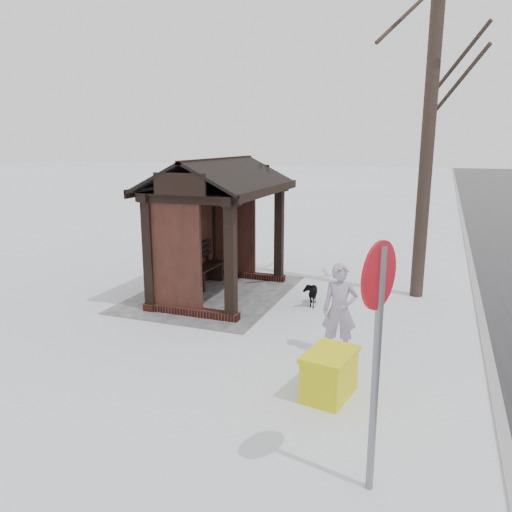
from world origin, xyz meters
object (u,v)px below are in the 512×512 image
Objects in this scene: dog at (310,293)px; road_sign at (377,318)px; pedestrian at (340,310)px; bus_shelter at (213,200)px; tree_near at (438,2)px; grit_bin at (329,374)px.

road_sign is at bearing -81.31° from dog.
pedestrian is at bearing -144.05° from road_sign.
bus_shelter is 1.40× the size of road_sign.
bus_shelter is at bearing 134.22° from pedestrian.
road_sign is (6.94, -0.09, -4.32)m from tree_near.
road_sign is at bearing 34.49° from grit_bin.
dog is 0.25× the size of road_sign.
grit_bin reaches higher than dog.
dog is at bearing -151.86° from grit_bin.
bus_shelter is 2.34× the size of pedestrian.
tree_near is at bearing -161.46° from road_sign.
tree_near is 6.69m from pedestrian.
pedestrian reaches higher than dog.
grit_bin is at bearing -136.16° from road_sign.
pedestrian is at bearing 55.09° from bus_shelter.
grit_bin is at bearing -94.62° from pedestrian.
bus_shelter is 2.95m from dog.
tree_near is at bearing 108.99° from bus_shelter.
bus_shelter reaches higher than pedestrian.
grit_bin is 2.40m from road_sign.
dog is at bearing 90.07° from bus_shelter.
bus_shelter is at bearing -127.03° from grit_bin.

